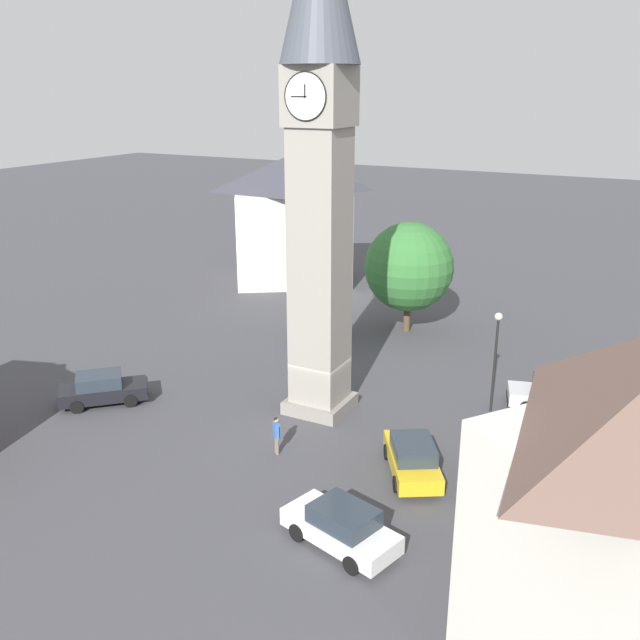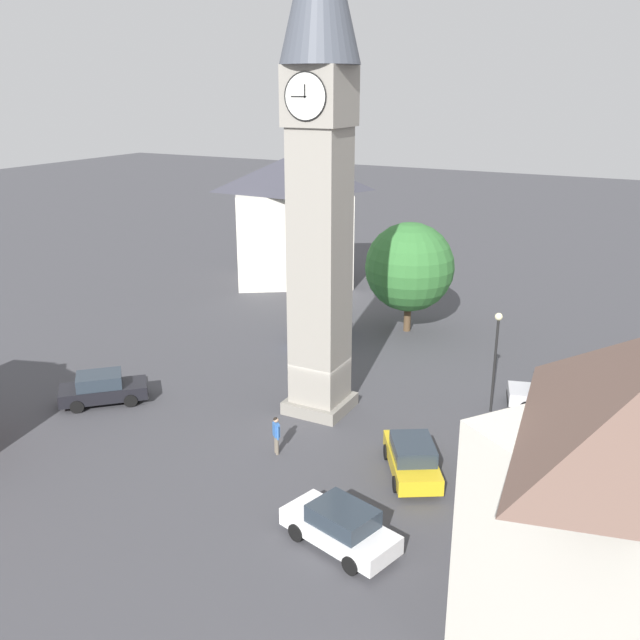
{
  "view_description": "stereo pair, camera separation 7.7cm",
  "coord_description": "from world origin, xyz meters",
  "px_view_note": "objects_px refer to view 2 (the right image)",
  "views": [
    {
      "loc": [
        -13.94,
        26.67,
        14.69
      ],
      "look_at": [
        0.0,
        0.0,
        4.51
      ],
      "focal_mm": 38.9,
      "sensor_mm": 36.0,
      "label": 1
    },
    {
      "loc": [
        -14.01,
        26.64,
        14.69
      ],
      "look_at": [
        0.0,
        0.0,
        4.51
      ],
      "focal_mm": 38.9,
      "sensor_mm": 36.0,
      "label": 2
    }
  ],
  "objects_px": {
    "car_blue_kerb": "(103,388)",
    "car_black_far": "(412,458)",
    "clock_tower": "(320,122)",
    "building_hall_far": "(293,218)",
    "tree": "(409,267)",
    "car_red_corner": "(554,394)",
    "pedestrian": "(276,432)",
    "car_white_side": "(340,526)",
    "car_silver_kerb": "(319,326)",
    "lamp_post": "(496,346)"
  },
  "relations": [
    {
      "from": "car_blue_kerb",
      "to": "car_black_far",
      "type": "distance_m",
      "value": 15.67
    },
    {
      "from": "clock_tower",
      "to": "car_black_far",
      "type": "distance_m",
      "value": 14.31
    },
    {
      "from": "car_black_far",
      "to": "building_hall_far",
      "type": "relative_size",
      "value": 0.4
    },
    {
      "from": "car_black_far",
      "to": "clock_tower",
      "type": "bearing_deg",
      "value": -30.67
    },
    {
      "from": "tree",
      "to": "clock_tower",
      "type": "bearing_deg",
      "value": 91.65
    },
    {
      "from": "car_red_corner",
      "to": "pedestrian",
      "type": "xyz_separation_m",
      "value": [
        9.49,
        9.86,
        0.25
      ]
    },
    {
      "from": "car_blue_kerb",
      "to": "building_hall_far",
      "type": "height_order",
      "value": "building_hall_far"
    },
    {
      "from": "clock_tower",
      "to": "car_white_side",
      "type": "xyz_separation_m",
      "value": [
        -5.46,
        8.92,
        -12.51
      ]
    },
    {
      "from": "car_silver_kerb",
      "to": "building_hall_far",
      "type": "distance_m",
      "value": 13.87
    },
    {
      "from": "clock_tower",
      "to": "car_black_far",
      "type": "height_order",
      "value": "clock_tower"
    },
    {
      "from": "car_white_side",
      "to": "car_blue_kerb",
      "type": "bearing_deg",
      "value": -16.93
    },
    {
      "from": "car_white_side",
      "to": "tree",
      "type": "bearing_deg",
      "value": -74.81
    },
    {
      "from": "car_white_side",
      "to": "building_hall_far",
      "type": "relative_size",
      "value": 0.4
    },
    {
      "from": "car_red_corner",
      "to": "lamp_post",
      "type": "relative_size",
      "value": 0.9
    },
    {
      "from": "car_blue_kerb",
      "to": "car_red_corner",
      "type": "relative_size",
      "value": 0.94
    },
    {
      "from": "tree",
      "to": "lamp_post",
      "type": "distance_m",
      "value": 11.8
    },
    {
      "from": "clock_tower",
      "to": "pedestrian",
      "type": "distance_m",
      "value": 13.1
    },
    {
      "from": "clock_tower",
      "to": "car_red_corner",
      "type": "xyz_separation_m",
      "value": [
        -9.85,
        -5.25,
        -12.51
      ]
    },
    {
      "from": "tree",
      "to": "lamp_post",
      "type": "xyz_separation_m",
      "value": [
        -7.67,
        8.93,
        -0.84
      ]
    },
    {
      "from": "pedestrian",
      "to": "car_white_side",
      "type": "bearing_deg",
      "value": 139.81
    },
    {
      "from": "car_black_far",
      "to": "building_hall_far",
      "type": "distance_m",
      "value": 29.84
    },
    {
      "from": "car_silver_kerb",
      "to": "car_black_far",
      "type": "distance_m",
      "value": 16.36
    },
    {
      "from": "car_white_side",
      "to": "car_black_far",
      "type": "bearing_deg",
      "value": -95.52
    },
    {
      "from": "car_silver_kerb",
      "to": "car_black_far",
      "type": "bearing_deg",
      "value": 130.85
    },
    {
      "from": "pedestrian",
      "to": "lamp_post",
      "type": "bearing_deg",
      "value": -130.32
    },
    {
      "from": "car_red_corner",
      "to": "lamp_post",
      "type": "distance_m",
      "value": 3.96
    },
    {
      "from": "car_blue_kerb",
      "to": "lamp_post",
      "type": "xyz_separation_m",
      "value": [
        -16.99,
        -7.88,
        2.54
      ]
    },
    {
      "from": "car_red_corner",
      "to": "lamp_post",
      "type": "xyz_separation_m",
      "value": [
        2.53,
        1.67,
        2.54
      ]
    },
    {
      "from": "car_blue_kerb",
      "to": "car_white_side",
      "type": "xyz_separation_m",
      "value": [
        -15.14,
        4.61,
        0.0
      ]
    },
    {
      "from": "clock_tower",
      "to": "car_silver_kerb",
      "type": "bearing_deg",
      "value": -61.86
    },
    {
      "from": "car_silver_kerb",
      "to": "car_black_far",
      "type": "height_order",
      "value": "same"
    },
    {
      "from": "car_red_corner",
      "to": "car_black_far",
      "type": "bearing_deg",
      "value": 66.24
    },
    {
      "from": "pedestrian",
      "to": "tree",
      "type": "relative_size",
      "value": 0.25
    },
    {
      "from": "car_silver_kerb",
      "to": "building_hall_far",
      "type": "height_order",
      "value": "building_hall_far"
    },
    {
      "from": "car_white_side",
      "to": "clock_tower",
      "type": "bearing_deg",
      "value": -58.54
    },
    {
      "from": "car_red_corner",
      "to": "tree",
      "type": "height_order",
      "value": "tree"
    },
    {
      "from": "car_blue_kerb",
      "to": "building_hall_far",
      "type": "distance_m",
      "value": 24.32
    },
    {
      "from": "car_silver_kerb",
      "to": "building_hall_far",
      "type": "relative_size",
      "value": 0.38
    },
    {
      "from": "car_black_far",
      "to": "pedestrian",
      "type": "xyz_separation_m",
      "value": [
        5.61,
        1.07,
        0.25
      ]
    },
    {
      "from": "lamp_post",
      "to": "building_hall_far",
      "type": "bearing_deg",
      "value": -38.65
    },
    {
      "from": "pedestrian",
      "to": "building_hall_far",
      "type": "bearing_deg",
      "value": -61.8
    },
    {
      "from": "car_silver_kerb",
      "to": "building_hall_far",
      "type": "bearing_deg",
      "value": -53.64
    },
    {
      "from": "car_white_side",
      "to": "pedestrian",
      "type": "relative_size",
      "value": 2.62
    },
    {
      "from": "car_red_corner",
      "to": "car_white_side",
      "type": "distance_m",
      "value": 14.83
    },
    {
      "from": "car_white_side",
      "to": "lamp_post",
      "type": "xyz_separation_m",
      "value": [
        -1.86,
        -12.49,
        2.54
      ]
    },
    {
      "from": "car_blue_kerb",
      "to": "car_red_corner",
      "type": "xyz_separation_m",
      "value": [
        -19.53,
        -9.56,
        0.0
      ]
    },
    {
      "from": "car_white_side",
      "to": "car_black_far",
      "type": "relative_size",
      "value": 1.01
    },
    {
      "from": "car_silver_kerb",
      "to": "car_white_side",
      "type": "relative_size",
      "value": 0.96
    },
    {
      "from": "car_red_corner",
      "to": "pedestrian",
      "type": "bearing_deg",
      "value": 46.11
    },
    {
      "from": "clock_tower",
      "to": "car_blue_kerb",
      "type": "height_order",
      "value": "clock_tower"
    }
  ]
}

